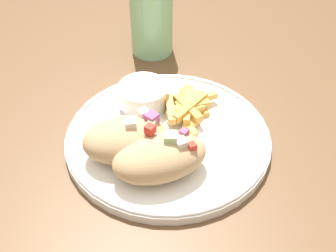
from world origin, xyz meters
name	(u,v)px	position (x,y,z in m)	size (l,w,h in m)	color
table	(143,160)	(0.00, 0.00, 0.69)	(1.53, 1.53, 0.75)	brown
plate	(168,138)	(0.01, -0.04, 0.76)	(0.31, 0.31, 0.02)	white
pita_sandwich_near	(160,157)	(-0.05, -0.08, 0.79)	(0.16, 0.14, 0.06)	tan
pita_sandwich_far	(127,139)	(-0.05, -0.02, 0.79)	(0.15, 0.14, 0.07)	tan
fries_pile	(188,108)	(0.08, -0.03, 0.77)	(0.11, 0.09, 0.03)	gold
sauce_ramekin	(143,94)	(0.04, 0.04, 0.78)	(0.08, 0.08, 0.04)	white
water_glass	(152,24)	(0.19, 0.15, 0.81)	(0.08, 0.08, 0.13)	#8CCC93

